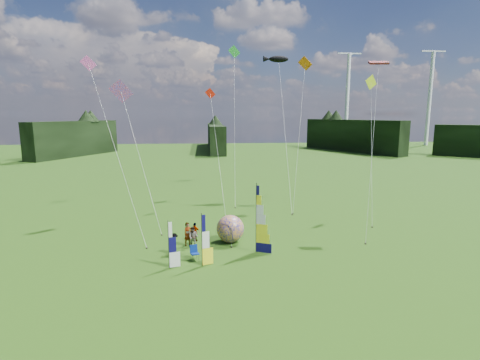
{
  "coord_description": "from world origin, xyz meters",
  "views": [
    {
      "loc": [
        -3.63,
        -22.85,
        10.28
      ],
      "look_at": [
        -1.0,
        4.0,
        5.5
      ],
      "focal_mm": 28.0,
      "sensor_mm": 36.0,
      "label": 1
    }
  ],
  "objects": [
    {
      "name": "turbine_right",
      "position": [
        45.0,
        102.0,
        15.0
      ],
      "size": [
        8.0,
        1.2,
        30.0
      ],
      "primitive_type": null,
      "color": "silver",
      "rests_on": "ground"
    },
    {
      "name": "turbine_left",
      "position": [
        70.0,
        95.0,
        15.0
      ],
      "size": [
        8.0,
        1.2,
        30.0
      ],
      "primitive_type": null,
      "color": "silver",
      "rests_on": "ground"
    },
    {
      "name": "feather_banner_main",
      "position": [
        0.19,
        3.82,
        2.55
      ],
      "size": [
        1.29,
        0.67,
        5.11
      ],
      "primitive_type": null,
      "rotation": [
        0.0,
        0.0,
        -0.43
      ],
      "color": "#0E0A48",
      "rests_on": "ground"
    },
    {
      "name": "small_kite_green",
      "position": [
        0.22,
        23.12,
        9.9
      ],
      "size": [
        5.48,
        14.82,
        19.81
      ],
      "primitive_type": null,
      "rotation": [
        0.0,
        0.0,
        0.13
      ],
      "color": "green",
      "rests_on": "ground"
    },
    {
      "name": "spectator_c",
      "position": [
        -5.9,
        4.01,
        0.79
      ],
      "size": [
        0.43,
        1.03,
        1.57
      ],
      "primitive_type": "imported",
      "rotation": [
        0.0,
        0.0,
        1.63
      ],
      "color": "#66594C",
      "rests_on": "ground"
    },
    {
      "name": "spectator_a",
      "position": [
        -4.97,
        5.67,
        0.95
      ],
      "size": [
        0.83,
        0.77,
        1.9
      ],
      "primitive_type": "imported",
      "rotation": [
        0.0,
        0.0,
        0.62
      ],
      "color": "#66594C",
      "rests_on": "ground"
    },
    {
      "name": "small_kite_red",
      "position": [
        -2.16,
        16.19,
        6.81
      ],
      "size": [
        5.63,
        12.14,
        13.61
      ],
      "primitive_type": null,
      "rotation": [
        0.0,
        0.0,
        0.21
      ],
      "color": "red",
      "rests_on": "ground"
    },
    {
      "name": "spectator_d",
      "position": [
        -4.43,
        6.66,
        0.77
      ],
      "size": [
        0.98,
        0.66,
        1.55
      ],
      "primitive_type": "imported",
      "rotation": [
        0.0,
        0.0,
        2.78
      ],
      "color": "#66594C",
      "rests_on": "ground"
    },
    {
      "name": "kite_whale",
      "position": [
        5.78,
        20.14,
        9.38
      ],
      "size": [
        8.12,
        16.27,
        18.76
      ],
      "primitive_type": null,
      "rotation": [
        0.0,
        0.0,
        0.28
      ],
      "color": "black",
      "rests_on": "ground"
    },
    {
      "name": "camp_chair",
      "position": [
        -4.37,
        2.69,
        0.52
      ],
      "size": [
        0.77,
        0.77,
        1.04
      ],
      "primitive_type": null,
      "rotation": [
        0.0,
        0.0,
        0.34
      ],
      "color": "navy",
      "rests_on": "ground"
    },
    {
      "name": "small_kite_yellow",
      "position": [
        12.75,
        12.22,
        7.41
      ],
      "size": [
        7.87,
        10.53,
        14.81
      ],
      "primitive_type": null,
      "rotation": [
        0.0,
        0.0,
        0.37
      ],
      "color": "#E6F820",
      "rests_on": "ground"
    },
    {
      "name": "kite_rainbow_delta",
      "position": [
        -9.47,
        12.16,
        7.2
      ],
      "size": [
        11.78,
        13.56,
        14.4
      ],
      "primitive_type": null,
      "rotation": [
        0.0,
        0.0,
        0.38
      ],
      "color": "red",
      "rests_on": "ground"
    },
    {
      "name": "treeline_ring",
      "position": [
        0.0,
        0.0,
        4.0
      ],
      "size": [
        210.0,
        210.0,
        8.0
      ],
      "primitive_type": null,
      "color": "black",
      "rests_on": "ground"
    },
    {
      "name": "side_banner_far",
      "position": [
        -6.06,
        1.4,
        1.6
      ],
      "size": [
        0.95,
        0.34,
        3.21
      ],
      "primitive_type": null,
      "rotation": [
        0.0,
        0.0,
        0.26
      ],
      "color": "white",
      "rests_on": "ground"
    },
    {
      "name": "kite_parafoil",
      "position": [
        10.65,
        7.58,
        8.25
      ],
      "size": [
        9.06,
        10.94,
        16.49
      ],
      "primitive_type": null,
      "rotation": [
        0.0,
        0.0,
        -0.33
      ],
      "color": "red",
      "rests_on": "ground"
    },
    {
      "name": "small_kite_pink",
      "position": [
        -10.85,
        8.8,
        7.88
      ],
      "size": [
        9.86,
        10.95,
        15.77
      ],
      "primitive_type": null,
      "rotation": [
        0.0,
        0.0,
        0.27
      ],
      "color": "#EF56BF",
      "rests_on": "ground"
    },
    {
      "name": "ground",
      "position": [
        0.0,
        0.0,
        0.0
      ],
      "size": [
        220.0,
        220.0,
        0.0
      ],
      "primitive_type": "plane",
      "color": "#2D570C",
      "rests_on": "ground"
    },
    {
      "name": "side_banner_left",
      "position": [
        -3.84,
        1.58,
        1.8
      ],
      "size": [
        0.98,
        0.4,
        3.59
      ],
      "primitive_type": null,
      "rotation": [
        0.0,
        0.0,
        0.31
      ],
      "color": "#FFF21C",
      "rests_on": "ground"
    },
    {
      "name": "spectator_b",
      "position": [
        -4.54,
        5.37,
        0.8
      ],
      "size": [
        0.86,
        0.63,
        1.6
      ],
      "primitive_type": "imported",
      "rotation": [
        0.0,
        0.0,
        -0.35
      ],
      "color": "#66594C",
      "rests_on": "ground"
    },
    {
      "name": "small_kite_orange",
      "position": [
        6.86,
        17.53,
        8.69
      ],
      "size": [
        8.66,
        10.82,
        17.37
      ],
      "primitive_type": null,
      "rotation": [
        0.0,
        0.0,
        -0.4
      ],
      "color": "orange",
      "rests_on": "ground"
    },
    {
      "name": "bol_inflatable",
      "position": [
        -1.58,
        6.17,
        1.12
      ],
      "size": [
        2.9,
        2.9,
        2.24
      ],
      "primitive_type": "sphere",
      "rotation": [
        0.0,
        0.0,
        -0.38
      ],
      "color": "#000978",
      "rests_on": "ground"
    }
  ]
}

